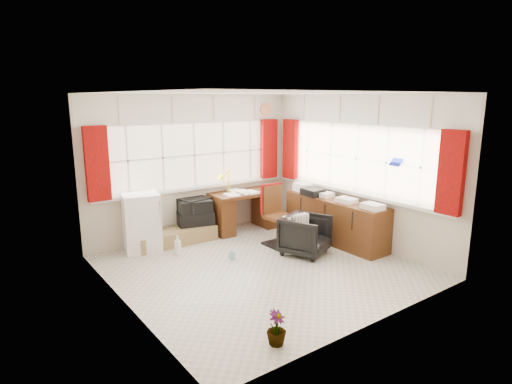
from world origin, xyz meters
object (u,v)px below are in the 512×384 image
credenza (335,219)px  crt_tv (194,210)px  desk (244,209)px  task_chair (275,213)px  mini_fridge (141,222)px  tv_bench (175,236)px  desk_lamp (229,176)px  office_chair (305,235)px  radiator (297,236)px

credenza → crt_tv: size_ratio=3.43×
desk → task_chair: task_chair is taller
task_chair → mini_fridge: size_ratio=1.09×
tv_bench → crt_tv: bearing=20.6°
desk → desk_lamp: (-0.20, 0.20, 0.61)m
task_chair → desk_lamp: bearing=98.8°
desk_lamp → mini_fridge: desk_lamp is taller
desk → credenza: 1.71m
office_chair → radiator: office_chair is taller
tv_bench → desk_lamp: bearing=7.1°
mini_fridge → desk: bearing=-2.3°
task_chair → radiator: 0.59m
radiator → crt_tv: bearing=120.0°
office_chair → tv_bench: bearing=107.6°
task_chair → mini_fridge: task_chair is taller
desk_lamp → crt_tv: size_ratio=0.71×
credenza → radiator: bearing=179.2°
radiator → tv_bench: radiator is taller
office_chair → tv_bench: (-1.45, 1.68, -0.19)m
desk_lamp → radiator: 1.84m
tv_bench → crt_tv: (0.45, 0.17, 0.35)m
office_chair → radiator: (-0.03, 0.17, -0.06)m
radiator → tv_bench: 2.08m
desk → crt_tv: size_ratio=2.23×
tv_bench → crt_tv: 0.60m
desk → crt_tv: bearing=166.6°
crt_tv → credenza: bearing=-42.8°
desk_lamp → office_chair: (0.26, -1.83, -0.71)m
office_chair → mini_fridge: bearing=116.7°
desk → tv_bench: (-1.40, 0.05, -0.28)m
office_chair → credenza: size_ratio=0.34×
desk_lamp → radiator: (0.23, -1.66, -0.77)m
tv_bench → mini_fridge: size_ratio=1.48×
desk_lamp → credenza: desk_lamp is taller
desk_lamp → crt_tv: 0.92m
crt_tv → mini_fridge: size_ratio=0.61×
task_chair → radiator: bearing=-83.9°
radiator → mini_fridge: (-1.99, 1.53, 0.22)m
radiator → tv_bench: size_ratio=0.44×
desk → tv_bench: 1.42m
desk → credenza: size_ratio=0.65×
task_chair → office_chair: size_ratio=1.50×
credenza → tv_bench: size_ratio=1.43×
radiator → credenza: bearing=-0.8°
desk_lamp → office_chair: bearing=-82.0°
office_chair → mini_fridge: 2.65m
task_chair → crt_tv: (-0.92, 1.17, -0.07)m
radiator → tv_bench: (-1.42, 1.51, -0.12)m
desk → radiator: (0.03, -1.45, -0.16)m
desk_lamp → tv_bench: 1.50m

